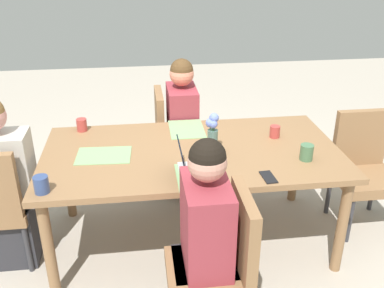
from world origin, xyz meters
The scene contains 18 objects.
ground_plane centered at (0.00, 0.00, 0.00)m, with size 10.00×10.00×0.00m, color #B2A899.
dining_table centered at (0.00, 0.00, 0.68)m, with size 2.03×1.06×0.75m.
chair_near_left_near centered at (0.06, -0.83, 0.50)m, with size 0.44×0.44×0.90m.
person_near_left_near centered at (-0.02, -0.77, 0.53)m, with size 0.36×0.40×1.19m.
person_head_right_left_mid centered at (1.27, 0.01, 0.53)m, with size 0.40×0.36×1.19m.
chair_far_left_far centered at (-0.05, 0.84, 0.50)m, with size 0.44×0.44×0.90m.
person_far_left_far centered at (0.03, 0.78, 0.53)m, with size 0.36×0.40×1.19m.
chair_head_left_right_near centered at (-1.34, -0.09, 0.50)m, with size 0.44×0.44×0.90m.
flower_vase centered at (-0.13, 0.06, 0.91)m, with size 0.09×0.08×0.29m.
placemat_near_left_near centered at (-0.01, -0.37, 0.75)m, with size 0.36×0.26×0.00m, color #7FAD70.
placemat_head_right_left_mid centered at (0.60, 0.00, 0.75)m, with size 0.36×0.26×0.00m, color #7FAD70.
placemat_far_left_far centered at (0.01, 0.37, 0.75)m, with size 0.36×0.26×0.00m, color #7FAD70.
laptop_far_left_far centered at (0.04, 0.35, 0.80)m, with size 0.22×0.32×0.21m.
coffee_mug_near_left centered at (-0.73, 0.23, 0.80)m, with size 0.09×0.09×0.11m, color #47704C.
coffee_mug_near_right centered at (0.78, -0.45, 0.80)m, with size 0.08×0.08×0.09m, color #AD3D38.
coffee_mug_centre_left centered at (-0.63, -0.15, 0.79)m, with size 0.07×0.07×0.09m, color #AD3D38.
coffee_mug_centre_right centered at (0.92, 0.43, 0.80)m, with size 0.09×0.09×0.10m, color #33477A.
phone_black centered at (-0.41, 0.43, 0.75)m, with size 0.15×0.07×0.01m, color black.
Camera 1 is at (0.35, 2.67, 2.08)m, focal length 40.92 mm.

